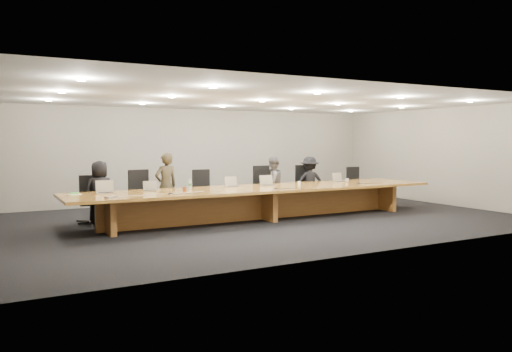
{
  "coord_description": "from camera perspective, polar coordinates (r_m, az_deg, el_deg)",
  "views": [
    {
      "loc": [
        -5.71,
        -10.23,
        1.84
      ],
      "look_at": [
        0.0,
        0.3,
        1.0
      ],
      "focal_mm": 35.0,
      "sensor_mm": 36.0,
      "label": 1
    }
  ],
  "objects": [
    {
      "name": "ground",
      "position": [
        11.86,
        0.69,
        -4.91
      ],
      "size": [
        12.0,
        12.0,
        0.0
      ],
      "primitive_type": "plane",
      "color": "black",
      "rests_on": "ground"
    },
    {
      "name": "back_wall",
      "position": [
        15.34,
        -6.61,
        2.34
      ],
      "size": [
        12.0,
        0.02,
        2.8
      ],
      "primitive_type": "cube",
      "color": "beige",
      "rests_on": "ground"
    },
    {
      "name": "conference_table",
      "position": [
        11.79,
        0.7,
        -2.41
      ],
      "size": [
        9.0,
        1.8,
        0.75
      ],
      "color": "#915E1F",
      "rests_on": "ground"
    },
    {
      "name": "chair_far_left",
      "position": [
        11.75,
        -18.36,
        -2.51
      ],
      "size": [
        0.61,
        0.61,
        1.09
      ],
      "primitive_type": null,
      "rotation": [
        0.0,
        0.0,
        -0.09
      ],
      "color": "black",
      "rests_on": "ground"
    },
    {
      "name": "chair_left",
      "position": [
        11.91,
        -12.78,
        -2.08
      ],
      "size": [
        0.7,
        0.7,
        1.19
      ],
      "primitive_type": null,
      "rotation": [
        0.0,
        0.0,
        0.16
      ],
      "color": "black",
      "rests_on": "ground"
    },
    {
      "name": "chair_mid_left",
      "position": [
        12.57,
        -5.78,
        -1.79
      ],
      "size": [
        0.65,
        0.65,
        1.15
      ],
      "primitive_type": null,
      "rotation": [
        0.0,
        0.0,
        0.12
      ],
      "color": "black",
      "rests_on": "ground"
    },
    {
      "name": "chair_mid_right",
      "position": [
        13.31,
        1.11,
        -1.32
      ],
      "size": [
        0.66,
        0.66,
        1.21
      ],
      "primitive_type": null,
      "rotation": [
        0.0,
        0.0,
        -0.07
      ],
      "color": "black",
      "rests_on": "ground"
    },
    {
      "name": "chair_right",
      "position": [
        14.0,
        5.81,
        -1.1
      ],
      "size": [
        0.74,
        0.74,
        1.19
      ],
      "primitive_type": null,
      "rotation": [
        0.0,
        0.0,
        -0.24
      ],
      "color": "black",
      "rests_on": "ground"
    },
    {
      "name": "chair_far_right",
      "position": [
        15.07,
        11.54,
        -0.99
      ],
      "size": [
        0.57,
        0.57,
        1.1
      ],
      "primitive_type": null,
      "rotation": [
        0.0,
        0.0,
        0.03
      ],
      "color": "black",
      "rests_on": "ground"
    },
    {
      "name": "person_a",
      "position": [
        11.75,
        -17.42,
        -1.73
      ],
      "size": [
        0.75,
        0.55,
        1.4
      ],
      "primitive_type": "imported",
      "rotation": [
        0.0,
        0.0,
        3.31
      ],
      "color": "black",
      "rests_on": "ground"
    },
    {
      "name": "person_b",
      "position": [
        12.07,
        -10.26,
        -1.08
      ],
      "size": [
        0.63,
        0.47,
        1.56
      ],
      "primitive_type": "imported",
      "rotation": [
        0.0,
        0.0,
        3.31
      ],
      "color": "#30291A",
      "rests_on": "ground"
    },
    {
      "name": "person_c",
      "position": [
        13.25,
        1.9,
        -0.87
      ],
      "size": [
        0.83,
        0.73,
        1.43
      ],
      "primitive_type": "imported",
      "rotation": [
        0.0,
        0.0,
        3.45
      ],
      "color": "#505052",
      "rests_on": "ground"
    },
    {
      "name": "person_d",
      "position": [
        13.96,
        6.14,
        -0.68
      ],
      "size": [
        1.03,
        0.79,
        1.41
      ],
      "primitive_type": "imported",
      "rotation": [
        0.0,
        0.0,
        2.81
      ],
      "color": "black",
      "rests_on": "ground"
    },
    {
      "name": "laptop_a",
      "position": [
        10.81,
        -16.83,
        -1.19
      ],
      "size": [
        0.37,
        0.28,
        0.28
      ],
      "primitive_type": null,
      "rotation": [
        0.0,
        0.0,
        -0.06
      ],
      "color": "#C8B498",
      "rests_on": "conference_table"
    },
    {
      "name": "laptop_b",
      "position": [
        11.1,
        -11.99,
        -1.12
      ],
      "size": [
        0.32,
        0.26,
        0.23
      ],
      "primitive_type": null,
      "rotation": [
        0.0,
        0.0,
        -0.18
      ],
      "color": "tan",
      "rests_on": "conference_table"
    },
    {
      "name": "laptop_c",
      "position": [
        11.86,
        -2.63,
        -0.64
      ],
      "size": [
        0.34,
        0.26,
        0.26
      ],
      "primitive_type": null,
      "rotation": [
        0.0,
        0.0,
        0.07
      ],
      "color": "tan",
      "rests_on": "conference_table"
    },
    {
      "name": "laptop_d",
      "position": [
        12.18,
        1.4,
        -0.49
      ],
      "size": [
        0.36,
        0.27,
        0.27
      ],
      "primitive_type": null,
      "rotation": [
        0.0,
        0.0,
        -0.08
      ],
      "color": "tan",
      "rests_on": "conference_table"
    },
    {
      "name": "laptop_e",
      "position": [
        13.41,
        9.63,
        -0.15
      ],
      "size": [
        0.36,
        0.29,
        0.26
      ],
      "primitive_type": null,
      "rotation": [
        0.0,
        0.0,
        0.15
      ],
      "color": "beige",
      "rests_on": "conference_table"
    },
    {
      "name": "water_bottle",
      "position": [
        11.3,
        -7.56,
        -0.97
      ],
      "size": [
        0.08,
        0.08,
        0.23
      ],
      "primitive_type": "cylinder",
      "rotation": [
        0.0,
        0.0,
        0.04
      ],
      "color": "#B4C4BE",
      "rests_on": "conference_table"
    },
    {
      "name": "amber_mug",
      "position": [
        10.83,
        -8.17,
        -1.53
      ],
      "size": [
        0.11,
        0.11,
        0.1
      ],
      "primitive_type": "cylinder",
      "rotation": [
        0.0,
        0.0,
        0.38
      ],
      "color": "brown",
      "rests_on": "conference_table"
    },
    {
      "name": "paper_cup_near",
      "position": [
        12.43,
        4.96,
        -0.82
      ],
      "size": [
        0.08,
        0.08,
        0.09
      ],
      "primitive_type": "cone",
      "rotation": [
        0.0,
        0.0,
        0.03
      ],
      "color": "white",
      "rests_on": "conference_table"
    },
    {
      "name": "paper_cup_far",
      "position": [
        13.49,
        10.37,
        -0.49
      ],
      "size": [
        0.11,
        0.11,
        0.1
      ],
      "primitive_type": "cone",
      "rotation": [
        0.0,
        0.0,
        -0.39
      ],
      "color": "silver",
      "rests_on": "conference_table"
    },
    {
      "name": "notepad",
      "position": [
        10.82,
        -20.05,
        -1.97
      ],
      "size": [
        0.27,
        0.22,
        0.01
      ],
      "primitive_type": "cube",
      "rotation": [
        0.0,
        0.0,
        0.1
      ],
      "color": "silver",
      "rests_on": "conference_table"
    },
    {
      "name": "lime_gadget",
      "position": [
        10.82,
        -20.04,
        -1.86
      ],
      "size": [
        0.16,
        0.09,
        0.03
      ],
      "primitive_type": "cube",
      "rotation": [
        0.0,
        0.0,
        0.01
      ],
      "color": "green",
      "rests_on": "notepad"
    },
    {
      "name": "av_box",
      "position": [
        9.95,
        -16.24,
        -2.34
      ],
      "size": [
        0.25,
        0.22,
        0.03
      ],
      "primitive_type": "cube",
      "rotation": [
        0.0,
        0.0,
        0.32
      ],
      "color": "#B3B3B8",
      "rests_on": "conference_table"
    },
    {
      "name": "mic_left",
      "position": [
        10.39,
        -9.74,
        -1.98
      ],
      "size": [
        0.15,
        0.15,
        0.03
      ],
      "primitive_type": "cone",
      "rotation": [
        0.0,
        0.0,
        -0.2
      ],
      "color": "black",
      "rests_on": "conference_table"
    },
    {
      "name": "mic_center",
      "position": [
        11.39,
        2.31,
        -1.41
      ],
      "size": [
        0.11,
        0.11,
        0.03
      ],
      "primitive_type": "cone",
      "rotation": [
        0.0,
        0.0,
        0.03
      ],
      "color": "black",
      "rests_on": "conference_table"
    },
    {
      "name": "mic_right",
      "position": [
        12.98,
        11.68,
        -0.83
      ],
      "size": [
        0.14,
        0.14,
        0.03
      ],
      "primitive_type": "cone",
      "rotation": [
        0.0,
        0.0,
        -0.27
      ],
      "color": "black",
      "rests_on": "conference_table"
    }
  ]
}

